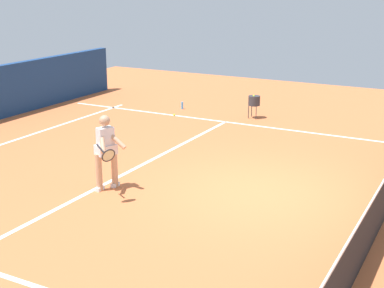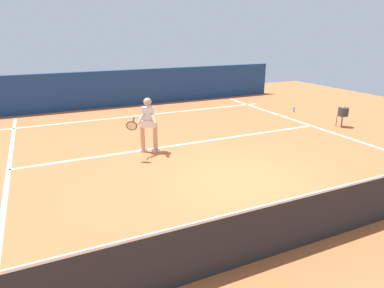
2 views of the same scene
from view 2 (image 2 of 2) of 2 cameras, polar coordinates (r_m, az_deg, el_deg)
ground_plane at (r=7.87m, az=8.54°, el=-6.16°), size 25.08×25.08×0.00m
court_back_wall at (r=15.98m, az=-10.14°, el=9.35°), size 14.79×0.24×1.62m
baseline_marking at (r=14.06m, az=-7.59°, el=4.91°), size 10.79×0.10×0.01m
service_line_marking at (r=10.32m, az=-0.57°, el=0.10°), size 9.79×0.10×0.01m
sideline_right_marking at (r=6.81m, az=-29.57°, el=-12.66°), size 0.10×17.29×0.01m
court_net at (r=5.98m, az=22.18°, el=-10.77°), size 10.47×0.08×1.00m
tennis_player at (r=9.42m, az=-7.44°, el=3.51°), size 1.03×0.84×1.55m
tennis_ball_near at (r=14.28m, az=14.50°, el=4.80°), size 0.07×0.07×0.07m
ball_hopper at (r=13.17m, az=24.14°, el=4.96°), size 0.36×0.36×0.74m
water_bottle at (r=15.04m, az=16.79°, el=5.62°), size 0.07×0.07×0.24m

